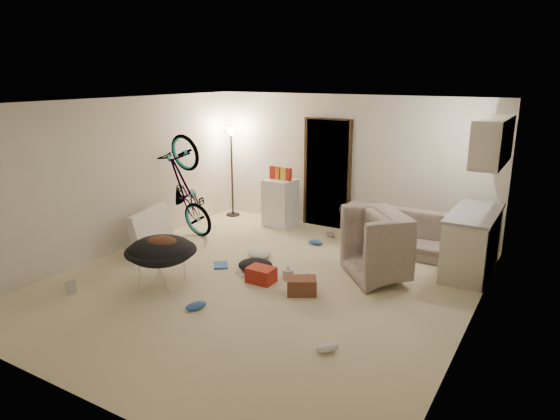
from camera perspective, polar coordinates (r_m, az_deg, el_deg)
The scene contains 37 objects.
floor at distance 7.11m, azimuth -2.17°, elevation -8.46°, with size 5.50×6.00×0.02m, color beige.
ceiling at distance 6.52m, azimuth -2.40°, elevation 12.26°, with size 5.50×6.00×0.02m, color white.
wall_back at distance 9.32m, azimuth 7.85°, elevation 5.26°, with size 5.50×0.02×2.50m, color silver.
wall_front at distance 4.60m, azimuth -23.20°, elevation -6.46°, with size 5.50×0.02×2.50m, color silver.
wall_left at distance 8.49m, azimuth -18.16°, elevation 3.65°, with size 0.02×6.00×2.50m, color silver.
wall_right at distance 5.75m, azimuth 21.55°, elevation -2.03°, with size 0.02×6.00×2.50m, color silver.
doorway at distance 9.49m, azimuth 5.47°, elevation 4.10°, with size 0.85×0.10×2.04m, color black.
door_trim at distance 9.46m, azimuth 5.39°, elevation 4.07°, with size 0.97×0.04×2.10m, color #312111.
floor_lamp at distance 10.17m, azimuth -5.57°, elevation 6.50°, with size 0.28×0.28×1.81m.
kitchen_counter at distance 7.92m, azimuth 21.08°, elevation -3.51°, with size 0.60×1.50×0.88m, color beige.
counter_top at distance 7.79m, azimuth 21.40°, elevation -0.30°, with size 0.64×1.54×0.04m, color gray.
kitchen_uppers at distance 7.58m, azimuth 23.15°, elevation 7.23°, with size 0.38×1.40×0.65m, color beige.
sofa at distance 8.61m, azimuth 14.30°, elevation -2.59°, with size 1.91×0.74×0.56m, color #3D453D.
armchair at distance 7.45m, azimuth 13.46°, elevation -4.69°, with size 1.11×0.97×0.72m, color #3D453D.
bicycle at distance 9.10m, azimuth -10.63°, elevation 0.06°, with size 0.66×1.90×1.00m, color black.
book_asset at distance 7.31m, azimuth -23.22°, elevation -8.96°, with size 0.15×0.20×0.02m, color maroon.
mini_fridge at distance 9.61m, azimuth 0.02°, elevation 0.85°, with size 0.53×0.53×0.91m, color white.
snack_box_0 at distance 9.58m, azimuth -0.86°, elevation 4.15°, with size 0.10×0.07×0.30m, color maroon.
snack_box_1 at distance 9.51m, azimuth -0.24°, elevation 4.08°, with size 0.10×0.07×0.30m, color #C45F18.
snack_box_2 at distance 9.46m, azimuth 0.39°, elevation 4.01°, with size 0.10×0.07×0.30m, color yellow.
snack_box_3 at distance 9.40m, azimuth 1.02°, elevation 3.93°, with size 0.10×0.07×0.30m, color maroon.
saucer_chair at distance 7.10m, azimuth -13.41°, elevation -5.24°, with size 0.98×0.98×0.70m.
hoodie at distance 6.98m, azimuth -13.39°, elevation -3.84°, with size 0.48×0.40×0.22m, color #482719.
sofa_drape at distance 8.83m, azimuth 8.51°, elevation -0.05°, with size 0.56×0.46×0.28m, color black.
tv_box at distance 8.53m, azimuth -14.48°, elevation -2.23°, with size 0.13×1.08×0.71m, color silver.
drink_case_a at distance 6.76m, azimuth 2.50°, elevation -8.66°, with size 0.39×0.28×0.22m, color brown.
drink_case_b at distance 7.11m, azimuth -2.17°, elevation -7.41°, with size 0.38×0.28×0.22m, color maroon.
juicer at distance 7.19m, azimuth 0.94°, elevation -7.31°, with size 0.16×0.16×0.22m.
newspaper at distance 7.55m, azimuth 0.81°, elevation -6.88°, with size 0.41×0.54×0.01m, color beige.
book_blue at distance 7.76m, azimuth -6.77°, elevation -6.28°, with size 0.21×0.29×0.03m, color #305BAD.
book_white at distance 7.44m, azimuth -3.79°, elevation -7.19°, with size 0.21×0.28×0.03m, color silver.
shoe_0 at distance 8.63m, azimuth 4.10°, elevation -3.69°, with size 0.26×0.11×0.10m, color #305BAD.
shoe_1 at distance 9.07m, azimuth 5.77°, elevation -2.81°, with size 0.24×0.10×0.09m, color slate.
shoe_2 at distance 6.43m, azimuth -9.60°, elevation -10.75°, with size 0.28×0.12×0.11m, color #305BAD.
shoe_4 at distance 5.51m, azimuth 5.41°, elevation -15.42°, with size 0.26×0.11×0.10m, color white.
clothes_lump_a at distance 7.51m, azimuth -2.81°, elevation -6.35°, with size 0.53×0.45×0.17m, color black.
clothes_lump_c at distance 8.06m, azimuth -2.42°, elevation -4.93°, with size 0.44×0.38×0.14m, color silver.
Camera 1 is at (3.54, -5.46, 2.86)m, focal length 32.00 mm.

